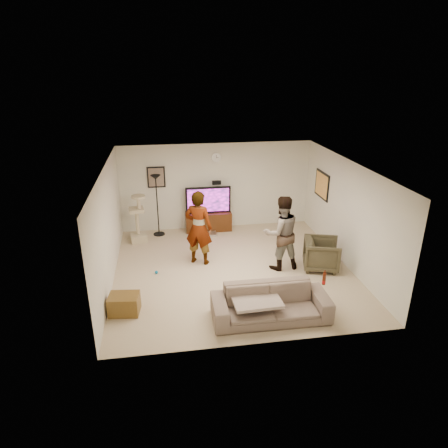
{
  "coord_description": "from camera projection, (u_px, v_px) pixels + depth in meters",
  "views": [
    {
      "loc": [
        -1.51,
        -8.29,
        4.54
      ],
      "look_at": [
        -0.17,
        0.2,
        1.1
      ],
      "focal_mm": 32.06,
      "sensor_mm": 36.0,
      "label": 1
    }
  ],
  "objects": [
    {
      "name": "wall_clock",
      "position": [
        216.0,
        158.0,
        11.22
      ],
      "size": [
        0.26,
        0.04,
        0.26
      ],
      "primitive_type": "cylinder",
      "rotation": [
        1.57,
        0.0,
        0.0
      ],
      "color": "silver",
      "rests_on": "wall_back"
    },
    {
      "name": "wall_front",
      "position": [
        262.0,
        281.0,
        6.52
      ],
      "size": [
        5.5,
        0.04,
        2.5
      ],
      "primitive_type": "cube",
      "color": "silver",
      "rests_on": "floor"
    },
    {
      "name": "tv_screen",
      "position": [
        208.0,
        200.0,
        11.38
      ],
      "size": [
        1.18,
        0.01,
        0.67
      ],
      "primitive_type": "cube",
      "color": "#E321CF",
      "rests_on": "tv"
    },
    {
      "name": "person_left",
      "position": [
        199.0,
        228.0,
        9.51
      ],
      "size": [
        0.79,
        0.68,
        1.84
      ],
      "primitive_type": "imported",
      "rotation": [
        0.0,
        0.0,
        2.71
      ],
      "color": "#A1A1A1",
      "rests_on": "floor"
    },
    {
      "name": "console_box",
      "position": [
        210.0,
        234.0,
        11.39
      ],
      "size": [
        0.4,
        0.3,
        0.07
      ],
      "primitive_type": "cube",
      "color": "silver",
      "rests_on": "floor"
    },
    {
      "name": "wall_back",
      "position": [
        216.0,
        186.0,
        11.57
      ],
      "size": [
        5.5,
        0.04,
        2.5
      ],
      "primitive_type": "cube",
      "color": "silver",
      "rests_on": "floor"
    },
    {
      "name": "picture_back",
      "position": [
        156.0,
        177.0,
        11.17
      ],
      "size": [
        0.42,
        0.03,
        0.52
      ],
      "primitive_type": "cube",
      "color": "#726053",
      "rests_on": "wall_back"
    },
    {
      "name": "toy_ball",
      "position": [
        156.0,
        272.0,
        9.3
      ],
      "size": [
        0.08,
        0.08,
        0.08
      ],
      "primitive_type": "sphere",
      "color": "#0A649C",
      "rests_on": "floor"
    },
    {
      "name": "person_right",
      "position": [
        281.0,
        233.0,
        9.27
      ],
      "size": [
        0.94,
        0.77,
        1.8
      ],
      "primitive_type": "imported",
      "rotation": [
        0.0,
        0.0,
        3.24
      ],
      "color": "#3A5BA1",
      "rests_on": "floor"
    },
    {
      "name": "floor_lamp",
      "position": [
        157.0,
        206.0,
        11.14
      ],
      "size": [
        0.32,
        0.32,
        1.74
      ],
      "primitive_type": "cylinder",
      "color": "black",
      "rests_on": "floor"
    },
    {
      "name": "throw_blanket",
      "position": [
        256.0,
        300.0,
        7.49
      ],
      "size": [
        0.93,
        0.74,
        0.06
      ],
      "primitive_type": "cube",
      "rotation": [
        0.0,
        0.0,
        0.04
      ],
      "color": "#B39E91",
      "rests_on": "sofa"
    },
    {
      "name": "armchair",
      "position": [
        322.0,
        254.0,
        9.44
      ],
      "size": [
        1.0,
        0.99,
        0.74
      ],
      "primitive_type": "imported",
      "rotation": [
        0.0,
        0.0,
        1.28
      ],
      "color": "#3D3927",
      "rests_on": "floor"
    },
    {
      "name": "tv",
      "position": [
        208.0,
        200.0,
        11.42
      ],
      "size": [
        1.29,
        0.08,
        0.76
      ],
      "primitive_type": "cube",
      "color": "black",
      "rests_on": "tv_stand"
    },
    {
      "name": "beer_bottle",
      "position": [
        324.0,
        279.0,
        7.55
      ],
      "size": [
        0.06,
        0.06,
        0.25
      ],
      "primitive_type": "cylinder",
      "color": "#541C0A",
      "rests_on": "sofa"
    },
    {
      "name": "floor",
      "position": [
        232.0,
        270.0,
        9.51
      ],
      "size": [
        5.5,
        5.5,
        0.02
      ],
      "primitive_type": "cube",
      "color": "tan",
      "rests_on": "ground"
    },
    {
      "name": "ceiling",
      "position": [
        233.0,
        166.0,
        8.58
      ],
      "size": [
        5.5,
        5.5,
        0.02
      ],
      "primitive_type": "cube",
      "color": "silver",
      "rests_on": "wall_back"
    },
    {
      "name": "picture_right",
      "position": [
        322.0,
        185.0,
        10.81
      ],
      "size": [
        0.03,
        0.78,
        0.62
      ],
      "primitive_type": "cube",
      "color": "#E5A14D",
      "rests_on": "wall_right"
    },
    {
      "name": "sofa",
      "position": [
        271.0,
        304.0,
        7.57
      ],
      "size": [
        2.23,
        0.89,
        0.65
      ],
      "primitive_type": "imported",
      "rotation": [
        0.0,
        0.0,
        -0.01
      ],
      "color": "#6E5D52",
      "rests_on": "floor"
    },
    {
      "name": "wall_left",
      "position": [
        108.0,
        228.0,
        8.65
      ],
      "size": [
        0.04,
        5.5,
        2.5
      ],
      "primitive_type": "cube",
      "color": "silver",
      "rests_on": "floor"
    },
    {
      "name": "tv_stand",
      "position": [
        208.0,
        221.0,
        11.67
      ],
      "size": [
        1.32,
        0.45,
        0.55
      ],
      "primitive_type": "cube",
      "color": "#371B0A",
      "rests_on": "floor"
    },
    {
      "name": "cat_tree",
      "position": [
        137.0,
        218.0,
        10.8
      ],
      "size": [
        0.49,
        0.49,
        1.33
      ],
      "primitive_type": "cube",
      "rotation": [
        0.0,
        0.0,
        0.16
      ],
      "color": "#B5AA89",
      "rests_on": "floor"
    },
    {
      "name": "wall_right",
      "position": [
        347.0,
        214.0,
        9.44
      ],
      "size": [
        0.04,
        5.5,
        2.5
      ],
      "primitive_type": "cube",
      "color": "silver",
      "rests_on": "floor"
    },
    {
      "name": "side_table",
      "position": [
        124.0,
        304.0,
        7.79
      ],
      "size": [
        0.62,
        0.5,
        0.39
      ],
      "primitive_type": "cube",
      "rotation": [
        0.0,
        0.0,
        -0.11
      ],
      "color": "brown",
      "rests_on": "floor"
    },
    {
      "name": "wall_speaker",
      "position": [
        217.0,
        183.0,
        11.46
      ],
      "size": [
        0.25,
        0.1,
        0.1
      ],
      "primitive_type": "cube",
      "color": "black",
      "rests_on": "wall_back"
    }
  ]
}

